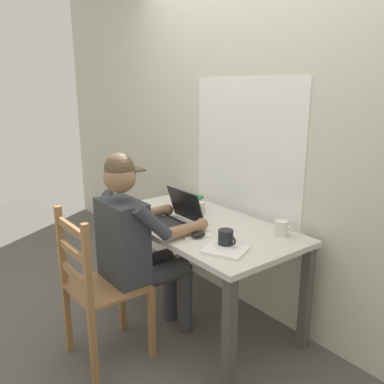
# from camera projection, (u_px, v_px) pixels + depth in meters

# --- Properties ---
(ground_plane) EXTENTS (8.00, 8.00, 0.00)m
(ground_plane) POSITION_uv_depth(u_px,v_px,m) (199.00, 319.00, 2.92)
(ground_plane) COLOR #56514C
(back_wall) EXTENTS (6.00, 0.08, 2.60)m
(back_wall) POSITION_uv_depth(u_px,v_px,m) (250.00, 134.00, 2.85)
(back_wall) COLOR beige
(back_wall) RESTS_ON ground
(desk) EXTENTS (1.42, 0.75, 0.74)m
(desk) POSITION_uv_depth(u_px,v_px,m) (199.00, 236.00, 2.75)
(desk) COLOR beige
(desk) RESTS_ON ground
(seated_person) EXTENTS (0.50, 0.60, 1.26)m
(seated_person) POSITION_uv_depth(u_px,v_px,m) (138.00, 241.00, 2.50)
(seated_person) COLOR #33383D
(seated_person) RESTS_ON ground
(wooden_chair) EXTENTS (0.42, 0.42, 0.96)m
(wooden_chair) POSITION_uv_depth(u_px,v_px,m) (98.00, 287.00, 2.40)
(wooden_chair) COLOR olive
(wooden_chair) RESTS_ON ground
(laptop) EXTENTS (0.33, 0.30, 0.23)m
(laptop) POSITION_uv_depth(u_px,v_px,m) (175.00, 217.00, 2.67)
(laptop) COLOR black
(laptop) RESTS_ON desk
(computer_mouse) EXTENTS (0.06, 0.10, 0.03)m
(computer_mouse) POSITION_uv_depth(u_px,v_px,m) (198.00, 235.00, 2.46)
(computer_mouse) COLOR black
(computer_mouse) RESTS_ON desk
(coffee_mug_white) EXTENTS (0.12, 0.08, 0.09)m
(coffee_mug_white) POSITION_uv_depth(u_px,v_px,m) (282.00, 228.00, 2.49)
(coffee_mug_white) COLOR silver
(coffee_mug_white) RESTS_ON desk
(coffee_mug_dark) EXTENTS (0.13, 0.09, 0.10)m
(coffee_mug_dark) POSITION_uv_depth(u_px,v_px,m) (226.00, 239.00, 2.31)
(coffee_mug_dark) COLOR black
(coffee_mug_dark) RESTS_ON desk
(coffee_mug_spare) EXTENTS (0.12, 0.08, 0.10)m
(coffee_mug_spare) POSITION_uv_depth(u_px,v_px,m) (199.00, 209.00, 2.86)
(coffee_mug_spare) COLOR silver
(coffee_mug_spare) RESTS_ON desk
(book_stack_main) EXTENTS (0.19, 0.16, 0.10)m
(book_stack_main) POSITION_uv_depth(u_px,v_px,m) (189.00, 201.00, 3.04)
(book_stack_main) COLOR #BC332D
(book_stack_main) RESTS_ON desk
(paper_pile_near_laptop) EXTENTS (0.29, 0.27, 0.02)m
(paper_pile_near_laptop) POSITION_uv_depth(u_px,v_px,m) (225.00, 250.00, 2.26)
(paper_pile_near_laptop) COLOR white
(paper_pile_near_laptop) RESTS_ON desk
(paper_pile_back_corner) EXTENTS (0.23, 0.23, 0.01)m
(paper_pile_back_corner) POSITION_uv_depth(u_px,v_px,m) (195.00, 233.00, 2.53)
(paper_pile_back_corner) COLOR white
(paper_pile_back_corner) RESTS_ON desk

